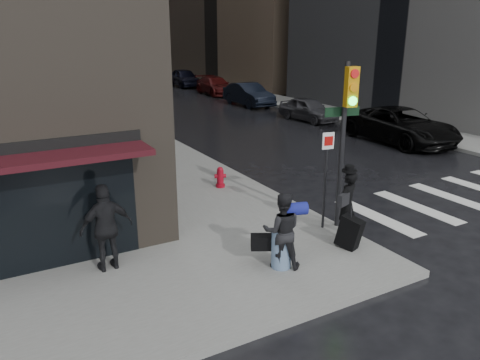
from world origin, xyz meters
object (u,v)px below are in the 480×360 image
object	(u,v)px
fire_hydrant	(220,178)
man_jeans	(281,230)
man_overcoat	(347,209)
parked_car_2	(249,95)
parked_car_0	(401,125)
traffic_light	(344,124)
parked_car_1	(308,109)
parked_car_4	(184,78)
man_greycoat	(107,228)
parked_car_3	(215,86)

from	to	relation	value
fire_hydrant	man_jeans	bearing A→B (deg)	-103.66
man_overcoat	parked_car_2	world-z (taller)	man_overcoat
parked_car_0	traffic_light	bearing A→B (deg)	-141.46
parked_car_1	parked_car_4	distance (m)	19.57
parked_car_2	parked_car_4	distance (m)	13.06
man_greycoat	man_overcoat	bearing A→B (deg)	162.50
man_greycoat	parked_car_2	size ratio (longest dim) A/B	0.40
man_greycoat	parked_car_4	bearing A→B (deg)	-119.09
man_overcoat	parked_car_3	distance (m)	28.44
parked_car_3	man_overcoat	bearing A→B (deg)	-107.02
man_overcoat	parked_car_0	distance (m)	11.97
man_greycoat	parked_car_3	size ratio (longest dim) A/B	0.39
man_overcoat	traffic_light	world-z (taller)	traffic_light
man_greycoat	parked_car_0	world-z (taller)	man_greycoat
traffic_light	parked_car_2	distance (m)	21.50
fire_hydrant	parked_car_4	bearing A→B (deg)	69.28
man_greycoat	parked_car_0	distance (m)	16.04
man_greycoat	fire_hydrant	size ratio (longest dim) A/B	2.80
parked_car_0	parked_car_1	distance (m)	6.53
parked_car_2	parked_car_4	size ratio (longest dim) A/B	0.99
man_overcoat	parked_car_0	bearing A→B (deg)	-162.21
fire_hydrant	parked_car_1	bearing A→B (deg)	40.61
man_greycoat	traffic_light	bearing A→B (deg)	169.77
man_jeans	man_greycoat	world-z (taller)	man_greycoat
man_jeans	parked_car_4	size ratio (longest dim) A/B	0.35
traffic_light	parked_car_1	world-z (taller)	traffic_light
fire_hydrant	parked_car_1	size ratio (longest dim) A/B	0.17
man_overcoat	parked_car_3	size ratio (longest dim) A/B	0.38
man_greycoat	parked_car_4	xyz separation A→B (m)	(15.18, 31.90, -0.28)
traffic_light	parked_car_3	xyz separation A→B (m)	(9.48, 26.04, -2.11)
man_jeans	parked_car_1	bearing A→B (deg)	-100.55
parked_car_1	fire_hydrant	bearing A→B (deg)	-144.43
traffic_light	parked_car_3	bearing A→B (deg)	80.71
man_overcoat	parked_car_4	xyz separation A→B (m)	(9.84, 33.22, -0.11)
parked_car_0	parked_car_3	xyz separation A→B (m)	(0.20, 19.56, -0.09)
parked_car_3	man_greycoat	bearing A→B (deg)	-117.67
man_jeans	fire_hydrant	bearing A→B (deg)	-75.13
man_jeans	traffic_light	xyz separation A→B (m)	(2.46, 1.04, 1.83)
traffic_light	parked_car_0	xyz separation A→B (m)	(9.28, 6.48, -2.02)
man_greycoat	parked_car_1	world-z (taller)	man_greycoat
man_overcoat	man_jeans	bearing A→B (deg)	-8.78
parked_car_4	parked_car_2	bearing A→B (deg)	-89.70
parked_car_3	parked_car_2	bearing A→B (deg)	-92.98
man_overcoat	parked_car_3	xyz separation A→B (m)	(9.80, 26.70, -0.21)
man_greycoat	parked_car_0	size ratio (longest dim) A/B	0.33
traffic_light	fire_hydrant	world-z (taller)	traffic_light
man_overcoat	fire_hydrant	bearing A→B (deg)	-99.41
man_greycoat	parked_car_2	distance (m)	23.76
man_greycoat	fire_hydrant	distance (m)	5.86
man_jeans	man_overcoat	bearing A→B (deg)	-141.39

